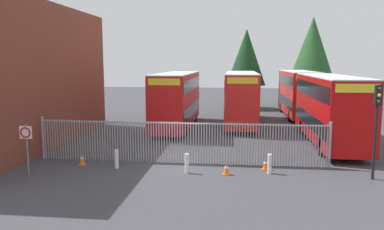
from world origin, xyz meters
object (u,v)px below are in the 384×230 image
at_px(double_decker_bus_behind_fence_right, 241,96).
at_px(traffic_cone_near_kerb, 265,164).
at_px(bollard_near_left, 117,159).
at_px(double_decker_bus_far_back, 298,92).
at_px(double_decker_bus_near_gate, 329,107).
at_px(bollard_center_front, 187,163).
at_px(traffic_cone_mid_forecourt, 226,169).
at_px(bollard_near_right, 270,164).
at_px(speed_limit_sign_post, 26,138).
at_px(double_decker_bus_behind_fence_left, 177,98).
at_px(traffic_light_kerbside, 377,114).
at_px(traffic_cone_by_gate, 82,159).

distance_m(double_decker_bus_behind_fence_right, traffic_cone_near_kerb, 13.74).
bearing_deg(bollard_near_left, double_decker_bus_far_back, 58.71).
xyz_separation_m(double_decker_bus_near_gate, bollard_center_front, (-8.29, -7.54, -1.95)).
xyz_separation_m(bollard_near_left, traffic_cone_mid_forecourt, (5.50, -0.45, -0.19)).
bearing_deg(traffic_cone_mid_forecourt, bollard_near_right, 11.53).
xyz_separation_m(bollard_near_right, traffic_cone_near_kerb, (-0.14, 0.62, -0.19)).
bearing_deg(bollard_near_left, speed_limit_sign_post, -157.22).
bearing_deg(double_decker_bus_behind_fence_right, traffic_cone_near_kerb, -85.51).
distance_m(bollard_center_front, speed_limit_sign_post, 7.61).
bearing_deg(bollard_near_left, bollard_near_right, -0.23).
distance_m(bollard_near_right, speed_limit_sign_post, 11.52).
bearing_deg(bollard_center_front, speed_limit_sign_post, -170.97).
distance_m(bollard_center_front, traffic_cone_mid_forecourt, 1.90).
bearing_deg(double_decker_bus_behind_fence_left, double_decker_bus_near_gate, -23.79).
xyz_separation_m(double_decker_bus_behind_fence_right, bollard_near_right, (1.20, -14.15, -1.95)).
height_order(double_decker_bus_far_back, bollard_near_left, double_decker_bus_far_back).
xyz_separation_m(double_decker_bus_far_back, speed_limit_sign_post, (-15.66, -21.12, -0.65)).
xyz_separation_m(double_decker_bus_far_back, traffic_cone_mid_forecourt, (-6.37, -19.98, -2.13)).
height_order(double_decker_bus_near_gate, bollard_center_front, double_decker_bus_near_gate).
relative_size(double_decker_bus_behind_fence_right, traffic_cone_mid_forecourt, 18.32).
height_order(double_decker_bus_behind_fence_left, bollard_near_left, double_decker_bus_behind_fence_left).
xyz_separation_m(double_decker_bus_behind_fence_right, traffic_light_kerbside, (5.80, -14.51, 0.56)).
xyz_separation_m(double_decker_bus_behind_fence_left, traffic_cone_near_kerb, (6.19, -11.24, -2.13)).
relative_size(double_decker_bus_behind_fence_right, bollard_near_left, 11.38).
distance_m(bollard_center_front, traffic_cone_near_kerb, 3.94).
relative_size(bollard_near_left, traffic_light_kerbside, 0.22).
bearing_deg(traffic_cone_by_gate, double_decker_bus_behind_fence_right, 58.73).
bearing_deg(traffic_light_kerbside, traffic_cone_near_kerb, 168.29).
height_order(double_decker_bus_behind_fence_left, double_decker_bus_behind_fence_right, same).
bearing_deg(double_decker_bus_behind_fence_right, speed_limit_sign_post, -122.82).
distance_m(double_decker_bus_behind_fence_right, traffic_cone_by_gate, 16.18).
bearing_deg(traffic_light_kerbside, double_decker_bus_behind_fence_right, 111.77).
bearing_deg(bollard_near_right, bollard_center_front, -174.40).
distance_m(bollard_near_left, speed_limit_sign_post, 4.32).
bearing_deg(traffic_cone_near_kerb, traffic_light_kerbside, -11.71).
distance_m(double_decker_bus_behind_fence_right, speed_limit_sign_post, 18.71).
bearing_deg(traffic_cone_by_gate, traffic_cone_mid_forecourt, -6.58).
height_order(double_decker_bus_behind_fence_right, traffic_cone_near_kerb, double_decker_bus_behind_fence_right).
bearing_deg(double_decker_bus_near_gate, double_decker_bus_behind_fence_right, 128.43).
bearing_deg(double_decker_bus_behind_fence_left, speed_limit_sign_post, -110.45).
xyz_separation_m(double_decker_bus_behind_fence_right, bollard_center_front, (-2.74, -14.54, -1.95)).
bearing_deg(traffic_light_kerbside, bollard_near_right, 175.53).
relative_size(traffic_cone_by_gate, traffic_light_kerbside, 0.14).
xyz_separation_m(double_decker_bus_far_back, traffic_cone_by_gate, (-13.85, -19.11, -2.13)).
relative_size(double_decker_bus_near_gate, speed_limit_sign_post, 4.50).
bearing_deg(bollard_near_left, bollard_center_front, -6.58).
height_order(traffic_cone_mid_forecourt, speed_limit_sign_post, speed_limit_sign_post).
xyz_separation_m(traffic_cone_mid_forecourt, traffic_cone_near_kerb, (1.91, 1.04, 0.00)).
distance_m(double_decker_bus_behind_fence_left, speed_limit_sign_post, 14.34).
relative_size(double_decker_bus_far_back, traffic_cone_near_kerb, 18.32).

